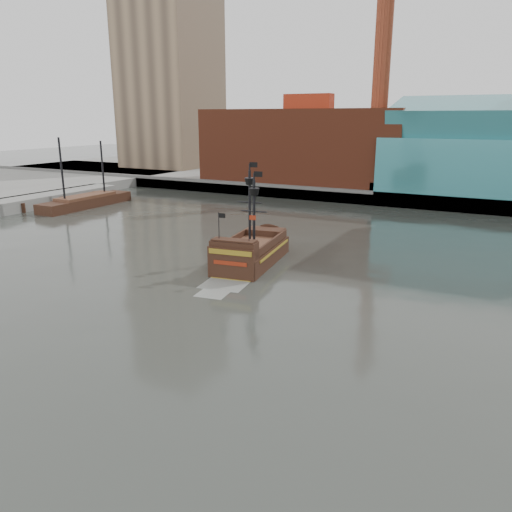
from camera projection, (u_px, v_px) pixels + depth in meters
The scene contains 7 objects.
ground at pixel (208, 345), 35.08m from camera, with size 400.00×400.00×0.00m, color #262924.
promenade_far at pixel (430, 183), 113.20m from camera, with size 220.00×60.00×2.00m, color slate.
seawall at pixel (402, 200), 87.99m from camera, with size 220.00×1.00×2.60m, color #4C4C49.
pier at pixel (21, 204), 86.40m from camera, with size 6.00×40.00×2.00m, color slate.
skyline at pixel (462, 69), 98.19m from camera, with size 149.00×45.00×62.00m.
pirate_ship at pixel (251, 254), 54.25m from camera, with size 6.76×16.00×11.60m.
docked_vessel at pixel (86, 202), 88.63m from camera, with size 4.58×18.96×12.84m.
Camera 1 is at (17.96, -26.81, 15.49)m, focal length 35.00 mm.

